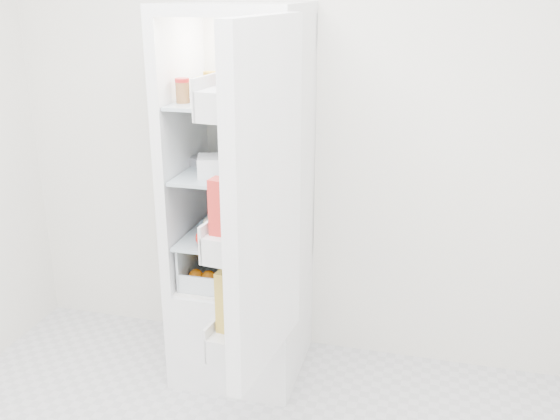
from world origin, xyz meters
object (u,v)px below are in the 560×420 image
(refrigerator, at_px, (244,244))
(mushroom_bowl, at_px, (214,229))
(fridge_door, at_px, (258,208))
(red_cabbage, at_px, (252,208))

(refrigerator, bearing_deg, mushroom_bowl, -128.69)
(mushroom_bowl, xyz_separation_m, fridge_door, (0.37, -0.50, 0.31))
(red_cabbage, relative_size, fridge_door, 0.14)
(red_cabbage, distance_m, mushroom_bowl, 0.24)
(mushroom_bowl, bearing_deg, red_cabbage, 55.71)
(refrigerator, xyz_separation_m, red_cabbage, (0.03, 0.06, 0.17))
(refrigerator, height_order, red_cabbage, refrigerator)
(red_cabbage, relative_size, mushroom_bowl, 1.25)
(red_cabbage, xyz_separation_m, fridge_door, (0.24, -0.70, 0.26))
(refrigerator, relative_size, mushroom_bowl, 12.83)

